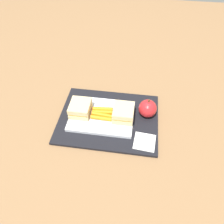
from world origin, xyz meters
The scene contains 8 objects.
ground_plane centered at (0.00, 0.00, 0.00)m, with size 2.40×2.40×0.00m, color olive.
lunchbag_mat centered at (0.00, 0.00, 0.01)m, with size 0.36×0.28×0.01m, color black.
food_tray centered at (-0.03, 0.00, 0.02)m, with size 0.23×0.17×0.01m, color white.
sandwich_half_left centered at (-0.10, 0.00, 0.04)m, with size 0.07×0.08×0.04m.
sandwich_half_right centered at (0.05, 0.00, 0.04)m, with size 0.07×0.08×0.04m.
carrot_sticks_bundle centered at (-0.02, 0.00, 0.03)m, with size 0.08×0.06×0.02m.
apple centered at (0.14, 0.03, 0.04)m, with size 0.07×0.07×0.08m.
paper_napkin centered at (0.14, -0.09, 0.01)m, with size 0.07×0.07×0.00m, color white.
Camera 1 is at (0.08, -0.51, 0.61)m, focal length 34.47 mm.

